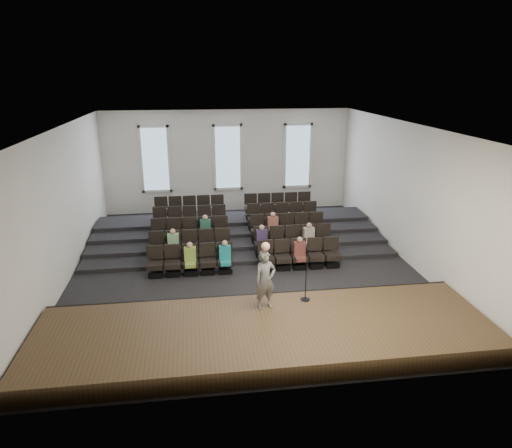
{
  "coord_description": "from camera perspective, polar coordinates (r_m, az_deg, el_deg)",
  "views": [
    {
      "loc": [
        -1.65,
        -15.26,
        6.7
      ],
      "look_at": [
        0.51,
        0.5,
        1.38
      ],
      "focal_mm": 32.0,
      "sensor_mm": 36.0,
      "label": 1
    }
  ],
  "objects": [
    {
      "name": "ground",
      "position": [
        16.75,
        -1.51,
        -5.08
      ],
      "size": [
        14.0,
        14.0,
        0.0
      ],
      "primitive_type": "plane",
      "color": "black",
      "rests_on": "ground"
    },
    {
      "name": "ceiling",
      "position": [
        15.45,
        -1.67,
        12.21
      ],
      "size": [
        12.0,
        14.0,
        0.02
      ],
      "primitive_type": "cube",
      "color": "white",
      "rests_on": "ground"
    },
    {
      "name": "wall_back",
      "position": [
        22.74,
        -3.54,
        7.82
      ],
      "size": [
        12.0,
        0.04,
        5.0
      ],
      "primitive_type": "cube",
      "color": "white",
      "rests_on": "ground"
    },
    {
      "name": "wall_front",
      "position": [
        9.4,
        3.17,
        -8.08
      ],
      "size": [
        12.0,
        0.04,
        5.0
      ],
      "primitive_type": "cube",
      "color": "white",
      "rests_on": "ground"
    },
    {
      "name": "wall_left",
      "position": [
        16.42,
        -22.96,
        2.19
      ],
      "size": [
        0.04,
        14.0,
        5.0
      ],
      "primitive_type": "cube",
      "color": "white",
      "rests_on": "ground"
    },
    {
      "name": "wall_right",
      "position": [
        17.59,
        18.35,
        3.74
      ],
      "size": [
        0.04,
        14.0,
        5.0
      ],
      "primitive_type": "cube",
      "color": "white",
      "rests_on": "ground"
    },
    {
      "name": "stage",
      "position": [
        12.15,
        1.23,
        -13.57
      ],
      "size": [
        11.8,
        3.6,
        0.5
      ],
      "primitive_type": "cube",
      "color": "#46351E",
      "rests_on": "ground"
    },
    {
      "name": "stage_lip",
      "position": [
        13.67,
        0.06,
        -9.66
      ],
      "size": [
        11.8,
        0.06,
        0.52
      ],
      "primitive_type": "cube",
      "color": "black",
      "rests_on": "ground"
    },
    {
      "name": "risers",
      "position": [
        19.62,
        -2.54,
        -0.88
      ],
      "size": [
        11.8,
        4.8,
        0.6
      ],
      "color": "black",
      "rests_on": "ground"
    },
    {
      "name": "seating_rows",
      "position": [
        17.93,
        -2.07,
        -1.13
      ],
      "size": [
        6.8,
        4.7,
        1.67
      ],
      "color": "black",
      "rests_on": "ground"
    },
    {
      "name": "windows",
      "position": [
        22.63,
        -3.54,
        8.29
      ],
      "size": [
        8.44,
        0.1,
        3.24
      ],
      "color": "white",
      "rests_on": "wall_back"
    },
    {
      "name": "audience",
      "position": [
        16.74,
        -1.65,
        -2.1
      ],
      "size": [
        5.45,
        2.64,
        1.1
      ],
      "color": "#87A441",
      "rests_on": "seating_rows"
    },
    {
      "name": "speaker",
      "position": [
        12.47,
        1.17,
        -7.01
      ],
      "size": [
        0.7,
        0.56,
        1.66
      ],
      "primitive_type": "imported",
      "rotation": [
        0.0,
        0.0,
        0.31
      ],
      "color": "#5C5A57",
      "rests_on": "stage"
    },
    {
      "name": "mic_stand",
      "position": [
        13.09,
        6.23,
        -7.53
      ],
      "size": [
        0.27,
        0.27,
        1.62
      ],
      "color": "black",
      "rests_on": "stage"
    }
  ]
}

